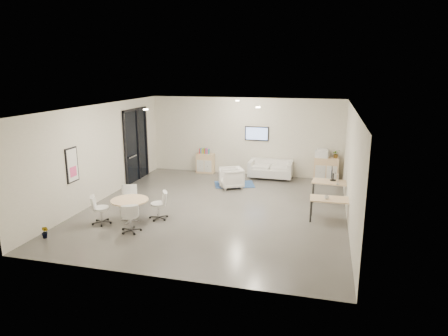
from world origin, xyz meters
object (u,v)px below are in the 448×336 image
object	(u,v)px
round_table	(130,202)
armchair_right	(229,176)
loveseat	(271,170)
desk_front	(333,201)
sideboard_left	(205,163)
armchair_left	(231,177)
sideboard_right	(326,169)
desk_rear	(333,184)

from	to	relation	value
round_table	armchair_right	bearing A→B (deg)	65.65
loveseat	desk_front	distance (m)	4.87
sideboard_left	loveseat	xyz separation A→B (m)	(2.84, -0.22, -0.06)
loveseat	armchair_right	size ratio (longest dim) A/B	2.28
loveseat	armchair_left	size ratio (longest dim) A/B	2.10
sideboard_right	armchair_right	bearing A→B (deg)	-154.45
armchair_left	desk_rear	world-z (taller)	armchair_left
loveseat	armchair_right	distance (m)	2.03
desk_rear	round_table	distance (m)	6.57
sideboard_right	desk_rear	distance (m)	2.65
sideboard_left	armchair_right	world-z (taller)	sideboard_left
desk_front	round_table	size ratio (longest dim) A/B	1.20
loveseat	armchair_left	bearing A→B (deg)	-125.71
armchair_left	desk_front	distance (m)	4.45
armchair_right	sideboard_left	bearing A→B (deg)	115.45
sideboard_left	desk_front	world-z (taller)	sideboard_left
loveseat	armchair_left	distance (m)	2.09
sideboard_right	round_table	bearing A→B (deg)	-132.60
desk_front	round_table	xyz separation A→B (m)	(-5.67, -1.51, -0.03)
armchair_left	armchair_right	distance (m)	0.20
loveseat	desk_front	size ratio (longest dim) A/B	1.34
sideboard_left	loveseat	size ratio (longest dim) A/B	0.48
loveseat	desk_rear	distance (m)	3.44
desk_rear	round_table	xyz separation A→B (m)	(-5.68, -3.29, -0.05)
armchair_left	desk_front	xyz separation A→B (m)	(3.63, -2.57, 0.19)
sideboard_right	armchair_left	world-z (taller)	sideboard_right
round_table	armchair_left	bearing A→B (deg)	63.48
sideboard_left	round_table	world-z (taller)	sideboard_left
sideboard_left	round_table	xyz separation A→B (m)	(-0.44, -5.96, 0.15)
sideboard_left	desk_rear	world-z (taller)	sideboard_left
armchair_left	desk_front	bearing A→B (deg)	27.47
round_table	loveseat	bearing A→B (deg)	60.29
sideboard_left	armchair_right	bearing A→B (deg)	-49.45
sideboard_right	desk_front	bearing A→B (deg)	-87.22
armchair_right	round_table	world-z (taller)	armchair_right
sideboard_left	desk_front	size ratio (longest dim) A/B	0.64
desk_rear	round_table	world-z (taller)	desk_rear
armchair_left	armchair_right	bearing A→B (deg)	-172.09
sideboard_right	round_table	xyz separation A→B (m)	(-5.45, -5.93, 0.10)
desk_rear	desk_front	size ratio (longest dim) A/B	1.07
armchair_left	round_table	xyz separation A→B (m)	(-2.03, -4.08, 0.16)
sideboard_left	armchair_right	size ratio (longest dim) A/B	1.10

